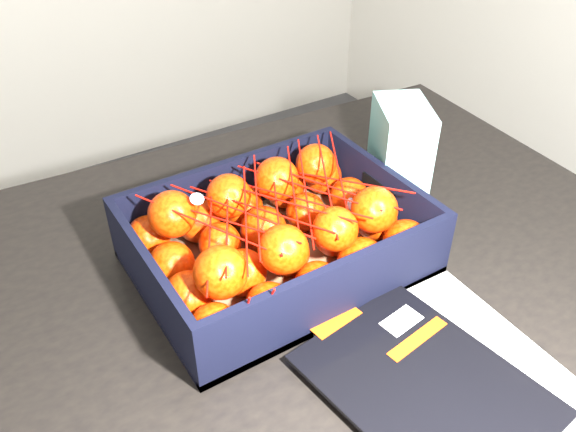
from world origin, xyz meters
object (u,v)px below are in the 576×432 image
magazine_stack (441,377)px  table (280,299)px  produce_crate (277,247)px  retail_carton (399,155)px

magazine_stack → table: bearing=97.1°
table → produce_crate: bearing=-128.4°
retail_carton → table: bearing=-149.1°
magazine_stack → produce_crate: 0.30m
table → retail_carton: retail_carton is taller
magazine_stack → produce_crate: bearing=100.2°
magazine_stack → produce_crate: (-0.05, 0.30, 0.02)m
table → magazine_stack: 0.34m
table → retail_carton: size_ratio=6.92×
magazine_stack → retail_carton: 0.40m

